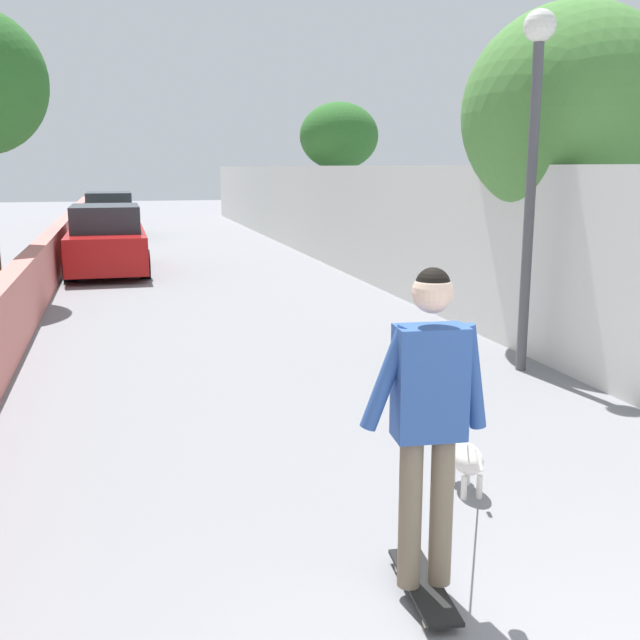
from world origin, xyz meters
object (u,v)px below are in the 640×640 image
Objects in this scene: tree_right_near at (339,137)px; dog at (465,456)px; tree_right_far at (570,115)px; skateboard at (423,586)px; car_near at (107,241)px; lamp_post at (534,128)px; person_skateboarder at (429,404)px; car_far at (110,216)px.

tree_right_near is 16.34m from dog.
tree_right_far is 5.52× the size of skateboard.
car_near is at bearing 7.39° from skateboard.
dog is at bearing 166.88° from tree_right_near.
skateboard is at bearing 145.55° from dog.
tree_right_far reaches higher than tree_right_near.
tree_right_near reaches higher than dog.
skateboard is at bearing 165.08° from tree_right_near.
lamp_post is at bearing 134.24° from tree_right_far.
skateboard is (-16.89, 4.50, -3.14)m from tree_right_near.
tree_right_near is 2.70× the size of dog.
lamp_post is 2.66× the size of dog.
tree_right_near is 17.61m from person_skateboarder.
car_near is (10.11, 4.88, -2.11)m from lamp_post.
lamp_post is 0.96× the size of car_near.
dog is at bearing -168.28° from car_near.
lamp_post is at bearing -165.78° from car_far.
tree_right_near is 0.93× the size of tree_right_far.
person_skateboarder reaches higher than skateboard.
lamp_post is at bearing 173.39° from tree_right_near.
person_skateboarder is 0.42× the size of car_near.
lamp_post is at bearing -35.91° from person_skateboarder.
person_skateboarder is 0.42× the size of car_far.
tree_right_near is at bearing -14.92° from person_skateboarder.
skateboard is 0.19× the size of car_near.
car_far is (9.16, 0.00, 0.00)m from car_near.
dog is (-15.65, 3.65, -2.93)m from tree_right_near.
skateboard is at bearing -172.61° from car_near.
tree_right_near is 12.80m from lamp_post.
car_far is (19.26, 4.88, -2.11)m from lamp_post.
car_far is at bearing 4.52° from person_skateboarder.
dog is at bearing -173.05° from car_far.
tree_right_far is 6.07m from dog.
car_far is at bearing 14.22° from lamp_post.
skateboard is at bearing 14.04° from person_skateboarder.
tree_right_near is at bearing -6.61° from lamp_post.
tree_right_near is 17.76m from skateboard.
car_near reaches higher than dog.
tree_right_far is (-11.50, 0.23, -0.13)m from tree_right_near.
person_skateboarder reaches higher than car_far.
dog is 22.37m from car_far.
car_far reaches higher than dog.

